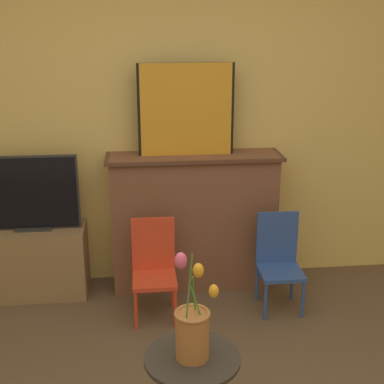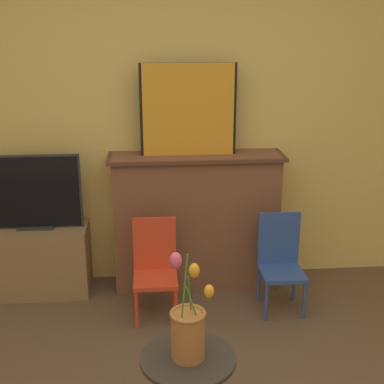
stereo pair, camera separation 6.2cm
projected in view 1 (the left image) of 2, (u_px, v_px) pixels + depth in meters
The scene contains 8 objects.
wall_back at pixel (172, 112), 4.05m from camera, with size 8.00×0.06×2.70m.
fireplace_mantel at pixel (194, 219), 4.13m from camera, with size 1.31×0.36×1.06m.
painting at pixel (186, 110), 3.87m from camera, with size 0.70×0.03×0.67m.
tv_stand at pixel (37, 261), 4.07m from camera, with size 0.74×0.36×0.53m.
tv_monitor at pixel (31, 194), 3.90m from camera, with size 0.70×0.12×0.56m.
chair_red at pixel (154, 265), 3.75m from camera, with size 0.30×0.30×0.70m.
chair_blue at pixel (279, 258), 3.86m from camera, with size 0.30×0.30×0.70m.
vase_tulips at pixel (193, 329), 2.39m from camera, with size 0.19×0.17×0.55m.
Camera 1 is at (-0.27, -1.90, 2.04)m, focal length 50.00 mm.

